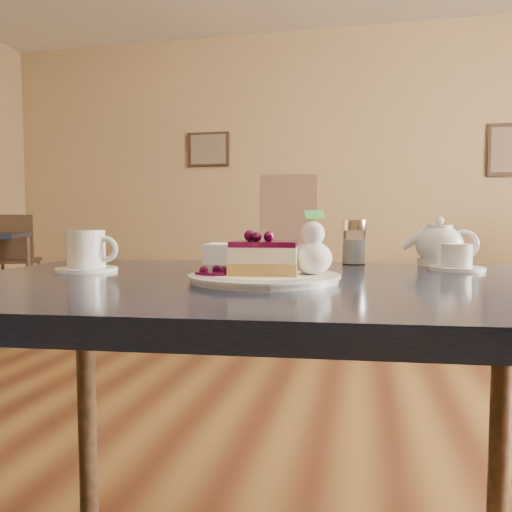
% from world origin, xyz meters
% --- Properties ---
extents(main_table, '(1.25, 0.88, 0.75)m').
position_xyz_m(main_table, '(0.12, 0.16, 0.67)').
color(main_table, black).
rests_on(main_table, ground).
extents(dessert_plate, '(0.26, 0.26, 0.01)m').
position_xyz_m(dessert_plate, '(0.12, 0.11, 0.75)').
color(dessert_plate, white).
rests_on(dessert_plate, main_table).
extents(cheesecake_slice, '(0.13, 0.09, 0.06)m').
position_xyz_m(cheesecake_slice, '(0.12, 0.11, 0.79)').
color(cheesecake_slice, gold).
rests_on(cheesecake_slice, dessert_plate).
extents(whipped_cream, '(0.07, 0.07, 0.06)m').
position_xyz_m(whipped_cream, '(0.21, 0.13, 0.79)').
color(whipped_cream, white).
rests_on(whipped_cream, dessert_plate).
extents(berry_sauce, '(0.08, 0.08, 0.01)m').
position_xyz_m(berry_sauce, '(0.04, 0.10, 0.76)').
color(berry_sauce, '#4C032F').
rests_on(berry_sauce, dessert_plate).
extents(coffee_set, '(0.14, 0.13, 0.09)m').
position_xyz_m(coffee_set, '(-0.28, 0.21, 0.78)').
color(coffee_set, white).
rests_on(coffee_set, main_table).
extents(tea_set, '(0.19, 0.22, 0.10)m').
position_xyz_m(tea_set, '(0.48, 0.48, 0.79)').
color(tea_set, white).
rests_on(tea_set, main_table).
extents(menu_card, '(0.14, 0.04, 0.22)m').
position_xyz_m(menu_card, '(0.12, 0.46, 0.85)').
color(menu_card, white).
rests_on(menu_card, main_table).
extents(sugar_shaker, '(0.06, 0.06, 0.11)m').
position_xyz_m(sugar_shaker, '(0.27, 0.50, 0.80)').
color(sugar_shaker, white).
rests_on(sugar_shaker, main_table).
extents(napkin_stack, '(0.13, 0.13, 0.05)m').
position_xyz_m(napkin_stack, '(-0.04, 0.48, 0.77)').
color(napkin_stack, white).
rests_on(napkin_stack, main_table).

